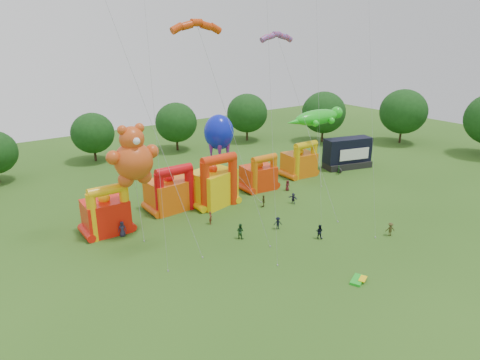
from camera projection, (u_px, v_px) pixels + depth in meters
ground at (374, 286)px, 40.62m from camera, size 160.00×160.00×0.00m
tree_ring at (367, 227)px, 38.37m from camera, size 121.68×123.76×12.07m
bouncy_castle_0 at (106, 214)px, 50.71m from camera, size 5.11×4.15×6.34m
bouncy_castle_1 at (171, 192)px, 57.35m from camera, size 5.89×4.84×6.48m
bouncy_castle_2 at (214, 185)px, 58.94m from camera, size 6.67×5.85×7.50m
bouncy_castle_3 at (259, 176)px, 64.84m from camera, size 5.15×4.32×5.65m
bouncy_castle_4 at (300, 162)px, 70.85m from camera, size 5.32×4.45×6.07m
stage_trailer at (347, 153)px, 75.01m from camera, size 8.94×5.21×5.36m
teddy_bear_kite at (134, 162)px, 48.07m from camera, size 6.17×4.51×13.39m
gecko_kite at (319, 143)px, 68.65m from camera, size 12.17×7.68×10.98m
octopus_kite at (223, 144)px, 64.66m from camera, size 4.51×12.34×11.16m
parafoil_kites at (205, 125)px, 45.23m from camera, size 26.37×12.32×30.54m
diamond_kites at (283, 101)px, 44.32m from camera, size 25.70×14.11×36.07m
folded_kite_bundle at (358, 280)px, 41.41m from camera, size 2.24×1.75×0.31m
spectator_0 at (122, 229)px, 50.22m from camera, size 1.07×0.88×1.87m
spectator_1 at (211, 218)px, 53.43m from camera, size 0.69×0.72×1.66m
spectator_2 at (240, 231)px, 49.69m from camera, size 1.04×1.12×1.85m
spectator_3 at (278, 223)px, 52.10m from camera, size 1.17×1.00×1.56m
spectator_4 at (263, 201)px, 58.65m from camera, size 0.90×1.05×1.69m
spectator_5 at (293, 198)px, 59.83m from camera, size 0.81×1.50×1.54m
spectator_6 at (287, 186)px, 64.66m from camera, size 0.81×0.56×1.60m
spectator_7 at (339, 170)px, 71.98m from camera, size 0.66×0.68×1.57m
spectator_8 at (319, 232)px, 49.69m from camera, size 1.00×1.07×1.75m
spectator_9 at (390, 229)px, 50.40m from camera, size 1.23×1.11×1.65m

